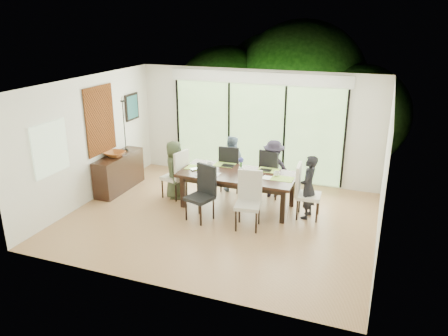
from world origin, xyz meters
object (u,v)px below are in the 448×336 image
(chair_far_left, at_px, (231,167))
(person_right_end, at_px, (308,187))
(vase, at_px, (241,170))
(person_left_end, at_px, (175,170))
(bowl, at_px, (115,154))
(cup_c, at_px, (276,174))
(person_far_right, at_px, (273,169))
(chair_left_end, at_px, (174,174))
(chair_right_end, at_px, (309,192))
(cup_a, at_px, (210,165))
(laptop, at_px, (199,169))
(chair_near_right, at_px, (248,201))
(sideboard, at_px, (119,172))
(table_top, at_px, (238,174))
(person_far_left, at_px, (231,164))
(chair_near_left, at_px, (200,194))
(chair_far_right, at_px, (273,172))
(cup_b, at_px, (243,173))

(chair_far_left, distance_m, person_right_end, 2.11)
(vase, bearing_deg, chair_far_left, 122.01)
(person_left_end, height_order, bowl, person_left_end)
(cup_c, height_order, bowl, bowl)
(person_far_right, bearing_deg, chair_left_end, 13.61)
(chair_right_end, bearing_deg, bowl, 87.72)
(chair_left_end, bearing_deg, cup_a, 113.25)
(laptop, distance_m, cup_a, 0.29)
(chair_near_right, height_order, person_left_end, person_left_end)
(chair_left_end, xyz_separation_m, person_left_end, (0.02, 0.00, 0.10))
(person_right_end, xyz_separation_m, bowl, (-4.39, -0.15, 0.24))
(chair_right_end, xyz_separation_m, sideboard, (-4.41, -0.05, -0.14))
(chair_near_right, bearing_deg, chair_left_end, 148.00)
(chair_near_right, relative_size, cup_a, 8.87)
(table_top, xyz_separation_m, bowl, (-2.91, -0.15, 0.17))
(table_top, xyz_separation_m, chair_far_left, (-0.45, 0.85, -0.17))
(person_far_left, xyz_separation_m, cup_a, (-0.25, -0.68, 0.16))
(chair_near_left, height_order, vase, chair_near_left)
(chair_near_left, bearing_deg, laptop, 132.49)
(chair_far_right, relative_size, person_far_left, 0.85)
(person_left_end, xyz_separation_m, sideboard, (-1.43, -0.05, -0.23))
(laptop, distance_m, cup_c, 1.66)
(chair_near_left, height_order, cup_a, chair_near_left)
(chair_near_left, distance_m, cup_b, 1.04)
(chair_near_right, xyz_separation_m, person_far_left, (-0.95, 1.70, 0.10))
(chair_right_end, bearing_deg, chair_far_right, 44.00)
(person_far_right, bearing_deg, cup_b, 58.30)
(chair_near_left, bearing_deg, chair_far_left, 106.38)
(cup_c, relative_size, bowl, 0.28)
(chair_near_left, height_order, person_far_right, person_far_right)
(laptop, relative_size, cup_c, 2.66)
(chair_left_end, height_order, chair_far_left, same)
(chair_near_left, relative_size, person_far_left, 0.85)
(chair_left_end, height_order, person_far_right, person_far_right)
(person_right_end, xyz_separation_m, laptop, (-2.33, -0.10, 0.12))
(chair_right_end, distance_m, bowl, 4.42)
(chair_near_right, height_order, person_far_left, person_far_left)
(person_far_right, bearing_deg, chair_far_left, -9.58)
(cup_c, distance_m, sideboard, 3.73)
(chair_far_right, distance_m, sideboard, 3.57)
(chair_far_right, relative_size, cup_c, 8.87)
(chair_left_end, height_order, sideboard, chair_left_end)
(person_far_left, bearing_deg, chair_far_left, -98.72)
(chair_left_end, relative_size, bowl, 2.50)
(table_top, bearing_deg, sideboard, -179.08)
(table_top, bearing_deg, chair_far_right, 57.09)
(table_top, xyz_separation_m, cup_c, (0.80, 0.10, 0.08))
(chair_near_left, xyz_separation_m, person_left_end, (-0.98, 0.87, 0.10))
(bowl, bearing_deg, cup_b, 0.87)
(cup_b, bearing_deg, chair_near_right, -65.56)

